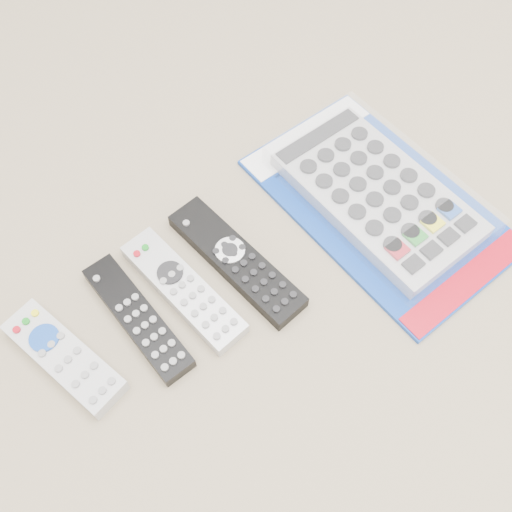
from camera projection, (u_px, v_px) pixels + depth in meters
remote_small_grey at (64, 357)px, 0.66m from camera, size 0.08×0.17×0.03m
remote_slim_black at (138, 318)px, 0.69m from camera, size 0.04×0.19×0.02m
remote_silver_dvd at (183, 289)px, 0.71m from camera, size 0.06×0.20×0.02m
remote_large_black at (237, 260)px, 0.73m from camera, size 0.06×0.21×0.02m
jumbo_remote_packaged at (378, 193)px, 0.77m from camera, size 0.22×0.36×0.05m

